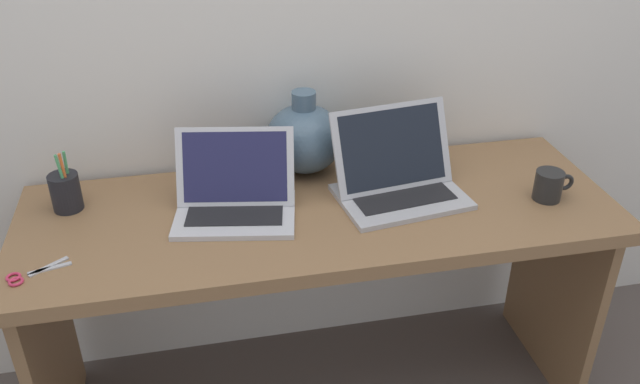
% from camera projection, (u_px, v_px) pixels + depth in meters
% --- Properties ---
extents(back_wall, '(4.40, 0.04, 2.40)m').
position_uv_depth(back_wall, '(296.00, 0.00, 1.85)').
color(back_wall, silver).
rests_on(back_wall, ground).
extents(desk, '(1.63, 0.58, 0.72)m').
position_uv_depth(desk, '(320.00, 251.00, 1.89)').
color(desk, olive).
rests_on(desk, ground).
extents(laptop_left, '(0.35, 0.28, 0.21)m').
position_uv_depth(laptop_left, '(235.00, 193.00, 1.77)').
color(laptop_left, silver).
rests_on(laptop_left, desk).
extents(laptop_right, '(0.37, 0.29, 0.24)m').
position_uv_depth(laptop_right, '(397.00, 173.00, 1.85)').
color(laptop_right, '#B2B2B7').
rests_on(laptop_right, desk).
extents(green_vase, '(0.23, 0.23, 0.25)m').
position_uv_depth(green_vase, '(304.00, 138.00, 1.96)').
color(green_vase, slate).
rests_on(green_vase, desk).
extents(coffee_mug, '(0.11, 0.08, 0.08)m').
position_uv_depth(coffee_mug, '(549.00, 185.00, 1.84)').
color(coffee_mug, black).
rests_on(coffee_mug, desk).
extents(pen_cup, '(0.08, 0.08, 0.17)m').
position_uv_depth(pen_cup, '(66.00, 191.00, 1.78)').
color(pen_cup, black).
rests_on(pen_cup, desk).
extents(scissors, '(0.14, 0.10, 0.01)m').
position_uv_depth(scissors, '(27.00, 275.00, 1.55)').
color(scissors, '#B7B7BC').
rests_on(scissors, desk).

